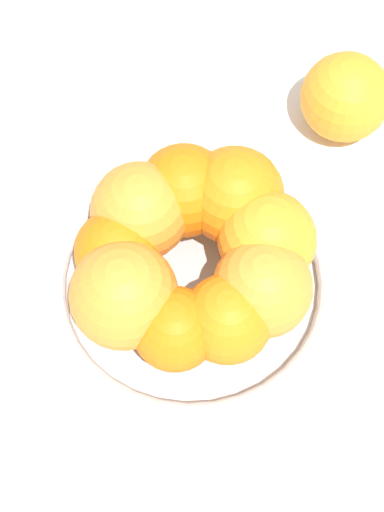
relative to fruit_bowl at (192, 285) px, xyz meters
The scene contains 4 objects.
ground_plane 0.02m from the fruit_bowl, ahead, with size 4.00×4.00×0.00m, color silver.
fruit_bowl is the anchor object (origin of this frame).
orange_pile 0.05m from the fruit_bowl, 125.82° to the right, with size 0.20×0.19×0.08m.
stray_orange 0.22m from the fruit_bowl, 148.48° to the right, with size 0.08×0.08×0.08m, color orange.
Camera 1 is at (0.10, 0.28, 0.66)m, focal length 60.00 mm.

